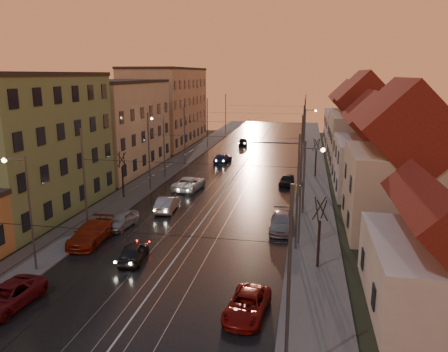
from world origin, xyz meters
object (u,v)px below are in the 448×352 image
Objects in this scene: street_lamp_0 at (25,203)px; street_lamp_3 at (307,129)px; parked_left_2 at (91,233)px; parked_right_1 at (282,222)px; parked_right_2 at (287,180)px; parked_left_1 at (7,297)px; parked_left_3 at (121,220)px; driving_car_3 at (223,158)px; parked_right_0 at (247,305)px; driving_car_2 at (189,183)px; street_lamp_2 at (162,141)px; driving_car_4 at (243,141)px; driving_car_1 at (167,204)px; traffic_light_mast at (294,167)px; driving_car_0 at (133,252)px; street_lamp_1 at (305,186)px.

street_lamp_0 is 47.62m from street_lamp_3.
parked_left_2 is at bearing -113.43° from street_lamp_3.
parked_right_1 is 1.29× the size of parked_right_2.
parked_left_1 is at bearing -133.24° from parked_right_1.
parked_left_3 is at bearing 91.22° from parked_left_1.
parked_left_3 reaches higher than driving_car_3.
driving_car_3 is 43.51m from parked_right_0.
driving_car_2 is 1.11× the size of parked_right_1.
parked_right_2 is at bearing -151.96° from driving_car_2.
street_lamp_2 reaches higher than parked_left_3.
driving_car_4 is at bearing -84.29° from driving_car_3.
parked_right_1 is (14.82, 15.96, 0.04)m from parked_left_1.
driving_car_1 is 1.10× the size of parked_left_3.
traffic_light_mast is 1.87× the size of parked_right_2.
parked_left_3 is 22.46m from parked_right_2.
driving_car_0 is 5.39m from parked_left_2.
street_lamp_0 reaches higher than parked_right_0.
parked_left_2 reaches higher than driving_car_3.
street_lamp_1 is at bearing -77.57° from parked_right_2.
street_lamp_1 and street_lamp_2 have the same top height.
parked_left_2 is at bearing 95.15° from parked_left_1.
parked_left_1 is (-4.13, -44.17, 0.00)m from driving_car_3.
parked_left_1 is at bearing -126.93° from traffic_light_mast.
street_lamp_1 reaches higher than driving_car_3.
parked_left_2 is 26.09m from parked_right_2.
traffic_light_mast is 1.81× the size of driving_car_0.
parked_left_3 is (-2.50, -13.61, -0.07)m from driving_car_2.
driving_car_4 reaches higher than parked_left_3.
driving_car_0 is 1.03× the size of parked_right_2.
parked_left_3 is at bearing -172.15° from parked_right_1.
driving_car_4 is at bearing 77.47° from street_lamp_2.
parked_right_2 is at bearing 100.73° from driving_car_4.
street_lamp_1 is at bearing -90.00° from street_lamp_3.
parked_left_3 is (-3.91, -47.39, -0.02)m from driving_car_4.
driving_car_4 is 61.52m from parked_left_1.
street_lamp_2 reaches higher than parked_right_1.
street_lamp_3 is 28.03m from traffic_light_mast.
driving_car_1 is 1.08× the size of driving_car_4.
parked_left_2 reaches higher than parked_right_1.
street_lamp_1 is 1.71× the size of driving_car_3.
driving_car_0 is at bearing -31.31° from parked_left_2.
parked_right_2 is (13.57, 17.90, -0.05)m from parked_left_3.
traffic_light_mast is at bearing 157.19° from driving_car_2.
street_lamp_0 is 1.47× the size of parked_left_2.
driving_car_2 is (-13.24, 14.91, -4.12)m from street_lamp_1.
parked_right_0 is at bearing 140.35° from driving_car_0.
street_lamp_0 is 1.44× the size of driving_car_2.
street_lamp_2 is at bearing 144.93° from traffic_light_mast.
street_lamp_1 is 1.61× the size of parked_right_1.
driving_car_2 is at bearing -122.13° from street_lamp_3.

